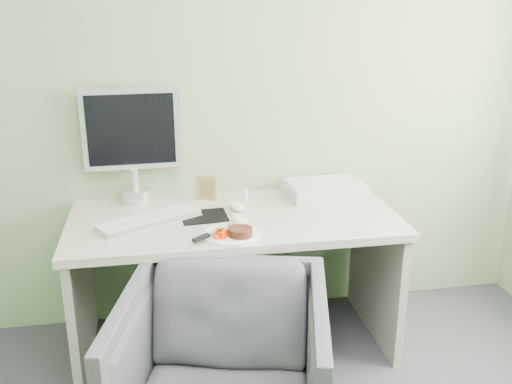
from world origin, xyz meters
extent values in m
plane|color=#83A271|center=(0.00, 2.00, 1.35)|extent=(3.50, 0.00, 3.50)
cube|color=beige|center=(0.00, 1.62, 0.71)|extent=(1.60, 0.75, 0.04)
cube|color=#A69C8E|center=(-0.76, 1.62, 0.34)|extent=(0.04, 0.70, 0.69)
cube|color=#A69C8E|center=(0.76, 1.62, 0.34)|extent=(0.04, 0.70, 0.69)
cylinder|color=white|center=(-0.04, 1.38, 0.74)|extent=(0.26, 0.26, 0.01)
cylinder|color=black|center=(-0.01, 1.35, 0.76)|extent=(0.11, 0.11, 0.04)
ellipsoid|color=tan|center=(-0.02, 1.43, 0.78)|extent=(0.12, 0.09, 0.07)
cube|color=#FC3505|center=(-0.10, 1.35, 0.77)|extent=(0.08, 0.07, 0.04)
cube|color=silver|center=(-0.09, 1.40, 0.75)|extent=(0.12, 0.10, 0.01)
cube|color=black|center=(-0.19, 1.32, 0.76)|extent=(0.08, 0.07, 0.02)
cube|color=black|center=(-0.14, 1.64, 0.73)|extent=(0.23, 0.21, 0.00)
cube|color=white|center=(-0.41, 1.60, 0.75)|extent=(0.50, 0.36, 0.02)
ellipsoid|color=white|center=(0.02, 1.70, 0.75)|extent=(0.09, 0.13, 0.04)
cube|color=#A06D4A|center=(-0.11, 1.88, 0.80)|extent=(0.10, 0.05, 0.13)
cylinder|color=white|center=(0.09, 1.84, 0.76)|extent=(0.03, 0.03, 0.05)
cone|color=#90BFE6|center=(0.09, 1.84, 0.79)|extent=(0.02, 0.02, 0.02)
cube|color=#B3B6BB|center=(0.53, 1.84, 0.76)|extent=(0.43, 0.30, 0.06)
cylinder|color=silver|center=(-0.48, 1.92, 0.76)|extent=(0.15, 0.15, 0.07)
cylinder|color=silver|center=(-0.48, 1.92, 0.85)|extent=(0.04, 0.04, 0.11)
cube|color=silver|center=(-0.48, 1.95, 1.11)|extent=(0.49, 0.06, 0.41)
cube|color=black|center=(-0.48, 1.92, 1.11)|extent=(0.44, 0.02, 0.36)
imported|color=#3D3D42|center=(-0.15, 0.88, 0.36)|extent=(0.94, 0.96, 0.72)
camera|label=1|loc=(-0.35, -0.96, 1.75)|focal=40.00mm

